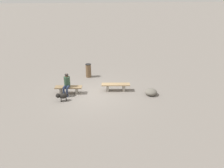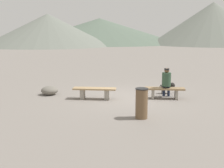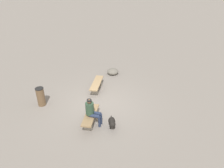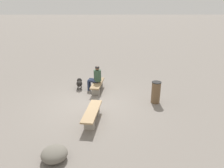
# 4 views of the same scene
# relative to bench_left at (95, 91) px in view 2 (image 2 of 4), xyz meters

# --- Properties ---
(ground) EXTENTS (210.00, 210.00, 0.06)m
(ground) POSITION_rel_bench_left_xyz_m (1.48, 0.24, -0.35)
(ground) COLOR gray
(bench_left) EXTENTS (1.79, 0.67, 0.46)m
(bench_left) POSITION_rel_bench_left_xyz_m (0.00, 0.00, 0.00)
(bench_left) COLOR gray
(bench_left) RESTS_ON ground
(bench_right) EXTENTS (1.65, 0.65, 0.45)m
(bench_right) POSITION_rel_bench_left_xyz_m (2.87, -0.04, 0.01)
(bench_right) COLOR gray
(bench_right) RESTS_ON ground
(seated_person) EXTENTS (0.46, 0.70, 1.26)m
(seated_person) POSITION_rel_bench_left_xyz_m (2.95, 0.04, 0.41)
(seated_person) COLOR #2D4733
(seated_person) RESTS_ON ground
(dog) EXTENTS (0.73, 0.35, 0.49)m
(dog) POSITION_rel_bench_left_xyz_m (3.22, 0.91, -0.00)
(dog) COLOR black
(dog) RESTS_ON ground
(trash_bin) EXTENTS (0.41, 0.41, 0.97)m
(trash_bin) POSITION_rel_bench_left_xyz_m (1.54, -2.64, 0.17)
(trash_bin) COLOR brown
(trash_bin) RESTS_ON ground
(boulder) EXTENTS (0.96, 0.96, 0.38)m
(boulder) POSITION_rel_bench_left_xyz_m (-1.98, 0.88, -0.13)
(boulder) COLOR #6B665B
(boulder) RESTS_ON ground
(distant_peak_0) EXTENTS (27.67, 27.67, 9.30)m
(distant_peak_0) POSITION_rel_bench_left_xyz_m (24.98, 51.05, 4.33)
(distant_peak_0) COLOR slate
(distant_peak_0) RESTS_ON ground
(distant_peak_1) EXTENTS (25.84, 25.84, 6.40)m
(distant_peak_1) POSITION_rel_bench_left_xyz_m (-10.52, 46.45, 2.88)
(distant_peak_1) COLOR slate
(distant_peak_1) RESTS_ON ground
(distant_peak_2) EXTENTS (40.67, 40.67, 6.28)m
(distant_peak_2) POSITION_rel_bench_left_xyz_m (-0.17, 61.44, 2.82)
(distant_peak_2) COLOR #566656
(distant_peak_2) RESTS_ON ground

